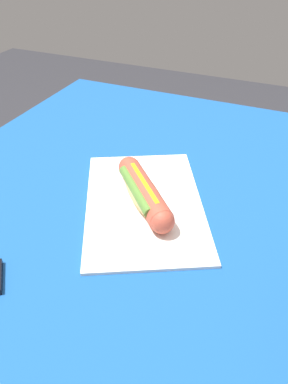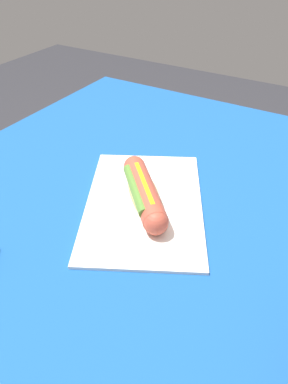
{
  "view_description": "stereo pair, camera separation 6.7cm",
  "coord_description": "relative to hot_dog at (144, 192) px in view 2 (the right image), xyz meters",
  "views": [
    {
      "loc": [
        -0.44,
        -0.18,
        1.21
      ],
      "look_at": [
        0.05,
        0.03,
        0.8
      ],
      "focal_mm": 33.45,
      "sensor_mm": 36.0,
      "label": 1
    },
    {
      "loc": [
        -0.41,
        -0.25,
        1.21
      ],
      "look_at": [
        0.05,
        0.03,
        0.8
      ],
      "focal_mm": 33.45,
      "sensor_mm": 36.0,
      "label": 2
    }
  ],
  "objects": [
    {
      "name": "paper_wrapper",
      "position": [
        0.0,
        -0.0,
        -0.03
      ],
      "size": [
        0.4,
        0.35,
        0.01
      ],
      "primitive_type": "cube",
      "rotation": [
        0.0,
        0.0,
        0.48
      ],
      "color": "white",
      "rests_on": "dining_table"
    },
    {
      "name": "dining_table",
      "position": [
        -0.05,
        -0.03,
        -0.16
      ],
      "size": [
        1.19,
        1.01,
        0.77
      ],
      "color": "brown",
      "rests_on": "ground"
    },
    {
      "name": "hot_dog",
      "position": [
        0.0,
        0.0,
        0.0
      ],
      "size": [
        0.17,
        0.17,
        0.05
      ],
      "color": "#E5BC75",
      "rests_on": "paper_wrapper"
    }
  ]
}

